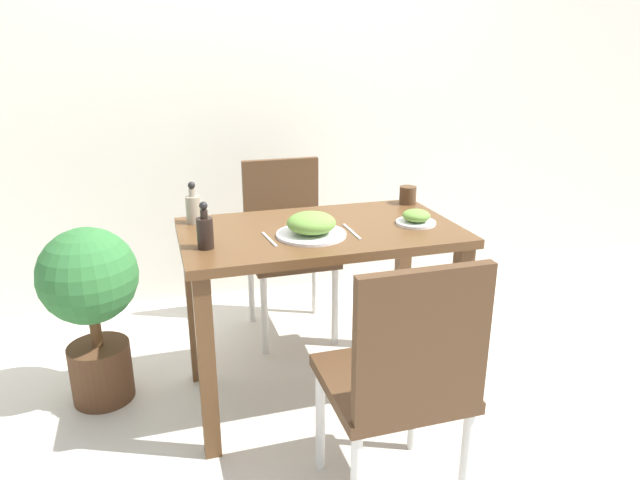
% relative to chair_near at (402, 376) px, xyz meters
% --- Properties ---
extents(ground_plane, '(16.00, 16.00, 0.00)m').
position_rel_chair_near_xyz_m(ground_plane, '(-0.04, 0.71, -0.50)').
color(ground_plane, beige).
extents(wall_back, '(8.00, 0.05, 2.60)m').
position_rel_chair_near_xyz_m(wall_back, '(-0.04, 1.93, 0.80)').
color(wall_back, beige).
rests_on(wall_back, ground_plane).
extents(dining_table, '(1.10, 0.63, 0.76)m').
position_rel_chair_near_xyz_m(dining_table, '(-0.04, 0.71, 0.12)').
color(dining_table, brown).
rests_on(dining_table, ground_plane).
extents(chair_near, '(0.42, 0.42, 0.89)m').
position_rel_chair_near_xyz_m(chair_near, '(0.00, 0.00, 0.00)').
color(chair_near, '#4C331E').
rests_on(chair_near, ground_plane).
extents(chair_far, '(0.42, 0.42, 0.89)m').
position_rel_chair_near_xyz_m(chair_far, '(-0.03, 1.37, 0.00)').
color(chair_far, '#4C331E').
rests_on(chair_far, ground_plane).
extents(food_plate, '(0.27, 0.27, 0.09)m').
position_rel_chair_near_xyz_m(food_plate, '(-0.10, 0.63, 0.30)').
color(food_plate, white).
rests_on(food_plate, dining_table).
extents(side_plate, '(0.16, 0.16, 0.06)m').
position_rel_chair_near_xyz_m(side_plate, '(0.34, 0.65, 0.28)').
color(side_plate, white).
rests_on(side_plate, dining_table).
extents(drink_cup, '(0.08, 0.08, 0.08)m').
position_rel_chair_near_xyz_m(drink_cup, '(0.45, 0.95, 0.29)').
color(drink_cup, '#4C331E').
rests_on(drink_cup, dining_table).
extents(sauce_bottle, '(0.06, 0.06, 0.17)m').
position_rel_chair_near_xyz_m(sauce_bottle, '(-0.52, 0.93, 0.32)').
color(sauce_bottle, gray).
rests_on(sauce_bottle, dining_table).
extents(condiment_bottle, '(0.06, 0.06, 0.17)m').
position_rel_chair_near_xyz_m(condiment_bottle, '(-0.50, 0.60, 0.32)').
color(condiment_bottle, black).
rests_on(condiment_bottle, dining_table).
extents(fork_utensil, '(0.02, 0.17, 0.00)m').
position_rel_chair_near_xyz_m(fork_utensil, '(-0.27, 0.63, 0.26)').
color(fork_utensil, silver).
rests_on(fork_utensil, dining_table).
extents(spoon_utensil, '(0.01, 0.19, 0.00)m').
position_rel_chair_near_xyz_m(spoon_utensil, '(0.06, 0.63, 0.26)').
color(spoon_utensil, silver).
rests_on(spoon_utensil, dining_table).
extents(potted_plant_left, '(0.39, 0.39, 0.77)m').
position_rel_chair_near_xyz_m(potted_plant_left, '(-0.95, 0.94, -0.03)').
color(potted_plant_left, '#51331E').
rests_on(potted_plant_left, ground_plane).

